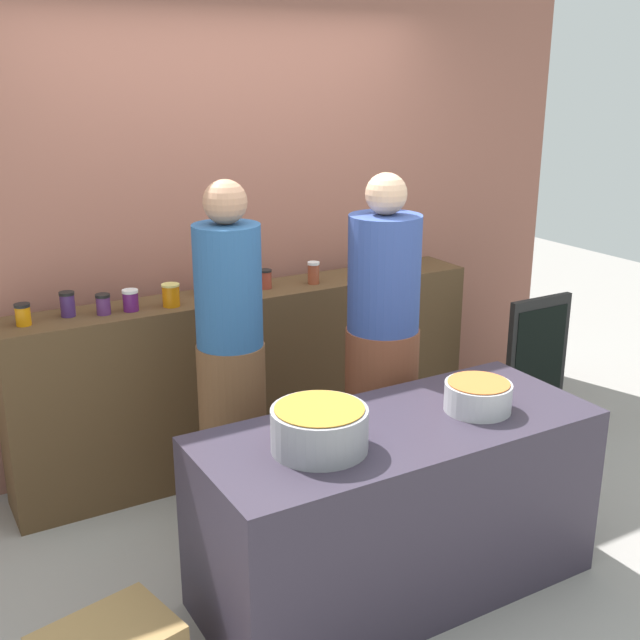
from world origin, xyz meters
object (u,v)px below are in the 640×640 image
(preserve_jar_1, at_px, (68,304))
(preserve_jar_8, at_px, (406,263))
(preserve_jar_5, at_px, (205,283))
(cooking_pot_center, at_px, (478,396))
(preserve_jar_0, at_px, (23,314))
(preserve_jar_2, at_px, (103,304))
(cook_with_tongs, at_px, (231,375))
(preserve_jar_4, at_px, (171,295))
(preserve_jar_3, at_px, (131,300))
(cook_in_cap, at_px, (382,360))
(chalkboard_sign, at_px, (536,366))
(preserve_jar_7, at_px, (314,273))
(preserve_jar_6, at_px, (265,279))
(cooking_pot_left, at_px, (319,429))

(preserve_jar_1, xyz_separation_m, preserve_jar_8, (1.97, -0.09, -0.01))
(preserve_jar_5, bearing_deg, cooking_pot_center, -67.98)
(preserve_jar_0, bearing_deg, preserve_jar_2, -2.29)
(cooking_pot_center, relative_size, cook_with_tongs, 0.17)
(preserve_jar_4, xyz_separation_m, cooking_pot_center, (0.85, -1.39, -0.23))
(preserve_jar_3, xyz_separation_m, cook_with_tongs, (0.31, -0.52, -0.28))
(preserve_jar_1, relative_size, cook_with_tongs, 0.07)
(preserve_jar_3, height_order, cook_in_cap, cook_in_cap)
(cook_in_cap, bearing_deg, preserve_jar_3, 147.01)
(preserve_jar_0, distance_m, cooking_pot_center, 2.14)
(chalkboard_sign, bearing_deg, preserve_jar_0, 168.82)
(preserve_jar_7, bearing_deg, preserve_jar_1, 177.04)
(preserve_jar_6, relative_size, chalkboard_sign, 0.12)
(preserve_jar_1, bearing_deg, preserve_jar_4, -10.31)
(preserve_jar_1, relative_size, preserve_jar_5, 1.04)
(preserve_jar_6, relative_size, cook_in_cap, 0.06)
(preserve_jar_7, relative_size, cook_with_tongs, 0.07)
(cooking_pot_left, bearing_deg, preserve_jar_1, 111.78)
(preserve_jar_5, distance_m, chalkboard_sign, 2.07)
(preserve_jar_6, relative_size, cooking_pot_center, 0.37)
(preserve_jar_6, bearing_deg, preserve_jar_4, -173.30)
(preserve_jar_3, height_order, chalkboard_sign, preserve_jar_3)
(preserve_jar_1, height_order, preserve_jar_2, preserve_jar_1)
(chalkboard_sign, bearing_deg, cooking_pot_left, -156.98)
(preserve_jar_3, bearing_deg, cooking_pot_center, -53.40)
(preserve_jar_8, height_order, cooking_pot_left, preserve_jar_8)
(cooking_pot_left, bearing_deg, preserve_jar_5, 84.23)
(preserve_jar_3, bearing_deg, cook_with_tongs, -59.14)
(preserve_jar_0, relative_size, cook_with_tongs, 0.06)
(preserve_jar_4, relative_size, cook_with_tongs, 0.07)
(preserve_jar_2, height_order, preserve_jar_5, preserve_jar_5)
(preserve_jar_2, bearing_deg, chalkboard_sign, -12.51)
(preserve_jar_8, distance_m, cooking_pot_left, 1.95)
(preserve_jar_3, height_order, preserve_jar_8, preserve_jar_3)
(preserve_jar_1, xyz_separation_m, cook_in_cap, (1.35, -0.75, -0.30))
(preserve_jar_8, relative_size, cooking_pot_center, 0.36)
(preserve_jar_0, distance_m, preserve_jar_8, 2.18)
(preserve_jar_3, height_order, preserve_jar_4, preserve_jar_4)
(preserve_jar_4, bearing_deg, preserve_jar_7, 1.41)
(preserve_jar_1, xyz_separation_m, chalkboard_sign, (2.60, -0.60, -0.63))
(preserve_jar_0, relative_size, preserve_jar_8, 1.03)
(preserve_jar_1, xyz_separation_m, preserve_jar_6, (1.07, -0.02, -0.01))
(preserve_jar_0, xyz_separation_m, preserve_jar_7, (1.56, -0.03, 0.01))
(preserve_jar_7, bearing_deg, cook_in_cap, -89.27)
(preserve_jar_2, xyz_separation_m, cook_in_cap, (1.19, -0.70, -0.29))
(preserve_jar_2, relative_size, preserve_jar_4, 0.88)
(preserve_jar_3, xyz_separation_m, chalkboard_sign, (2.31, -0.53, -0.62))
(cooking_pot_center, bearing_deg, preserve_jar_7, 90.04)
(preserve_jar_8, bearing_deg, cook_with_tongs, -160.37)
(preserve_jar_2, distance_m, preserve_jar_3, 0.14)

